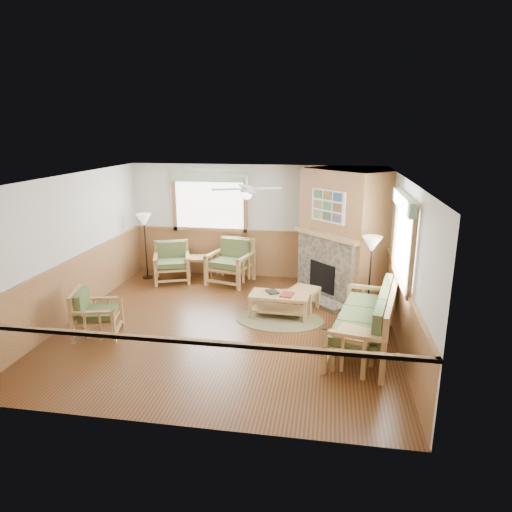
% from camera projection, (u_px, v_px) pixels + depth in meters
% --- Properties ---
extents(floor, '(6.00, 6.00, 0.01)m').
position_uv_depth(floor, '(229.00, 325.00, 8.42)').
color(floor, '#563118').
rests_on(floor, ground).
extents(ceiling, '(6.00, 6.00, 0.01)m').
position_uv_depth(ceiling, '(226.00, 178.00, 7.70)').
color(ceiling, white).
rests_on(ceiling, floor).
extents(wall_back, '(6.00, 0.02, 2.70)m').
position_uv_depth(wall_back, '(255.00, 222.00, 10.91)').
color(wall_back, silver).
rests_on(wall_back, floor).
extents(wall_front, '(6.00, 0.02, 2.70)m').
position_uv_depth(wall_front, '(169.00, 324.00, 5.21)').
color(wall_front, silver).
rests_on(wall_front, floor).
extents(wall_left, '(0.02, 6.00, 2.70)m').
position_uv_depth(wall_left, '(71.00, 248.00, 8.53)').
color(wall_left, silver).
rests_on(wall_left, floor).
extents(wall_right, '(0.02, 6.00, 2.70)m').
position_uv_depth(wall_right, '(403.00, 262.00, 7.59)').
color(wall_right, silver).
rests_on(wall_right, floor).
extents(wainscot, '(6.00, 6.00, 1.10)m').
position_uv_depth(wainscot, '(228.00, 297.00, 8.28)').
color(wainscot, olive).
rests_on(wainscot, floor).
extents(fireplace, '(3.11, 3.11, 2.70)m').
position_uv_depth(fireplace, '(343.00, 233.00, 9.69)').
color(fireplace, olive).
rests_on(fireplace, floor).
extents(window_back, '(1.90, 0.16, 1.50)m').
position_uv_depth(window_back, '(209.00, 171.00, 10.73)').
color(window_back, white).
rests_on(window_back, wall_back).
extents(window_right, '(0.16, 1.90, 1.50)m').
position_uv_depth(window_right, '(409.00, 193.00, 7.09)').
color(window_right, white).
rests_on(window_right, wall_right).
extents(ceiling_fan, '(1.59, 1.59, 0.36)m').
position_uv_depth(ceiling_fan, '(247.00, 179.00, 7.95)').
color(ceiling_fan, white).
rests_on(ceiling_fan, ceiling).
extents(sofa, '(2.35, 1.32, 1.02)m').
position_uv_depth(sofa, '(364.00, 319.00, 7.44)').
color(sofa, tan).
rests_on(sofa, floor).
extents(armchair_back_left, '(1.03, 1.03, 0.91)m').
position_uv_depth(armchair_back_left, '(172.00, 262.00, 10.75)').
color(armchair_back_left, tan).
rests_on(armchair_back_left, floor).
extents(armchair_back_right, '(1.10, 1.10, 1.01)m').
position_uv_depth(armchair_back_right, '(230.00, 262.00, 10.61)').
color(armchair_back_right, tan).
rests_on(armchair_back_right, floor).
extents(armchair_left, '(0.90, 0.90, 0.82)m').
position_uv_depth(armchair_left, '(97.00, 313.00, 7.92)').
color(armchair_left, tan).
rests_on(armchair_left, floor).
extents(coffee_table, '(1.15, 0.61, 0.45)m').
position_uv_depth(coffee_table, '(279.00, 305.00, 8.78)').
color(coffee_table, tan).
rests_on(coffee_table, floor).
extents(end_table_chairs, '(0.57, 0.56, 0.55)m').
position_uv_depth(end_table_chairs, '(197.00, 268.00, 10.95)').
color(end_table_chairs, tan).
rests_on(end_table_chairs, floor).
extents(end_table_sofa, '(0.68, 0.67, 0.60)m').
position_uv_depth(end_table_sofa, '(354.00, 351.00, 6.80)').
color(end_table_sofa, tan).
rests_on(end_table_sofa, floor).
extents(footstool, '(0.66, 0.66, 0.45)m').
position_uv_depth(footstool, '(304.00, 299.00, 9.09)').
color(footstool, tan).
rests_on(footstool, floor).
extents(braided_rug, '(2.12, 2.12, 0.01)m').
position_uv_depth(braided_rug, '(280.00, 320.00, 8.65)').
color(braided_rug, brown).
rests_on(braided_rug, floor).
extents(floor_lamp_left, '(0.38, 0.38, 1.58)m').
position_uv_depth(floor_lamp_left, '(146.00, 246.00, 10.88)').
color(floor_lamp_left, black).
rests_on(floor_lamp_left, floor).
extents(floor_lamp_right, '(0.38, 0.38, 1.61)m').
position_uv_depth(floor_lamp_right, '(370.00, 278.00, 8.54)').
color(floor_lamp_right, black).
rests_on(floor_lamp_right, floor).
extents(book_red, '(0.27, 0.33, 0.03)m').
position_uv_depth(book_red, '(287.00, 294.00, 8.64)').
color(book_red, maroon).
rests_on(book_red, coffee_table).
extents(book_dark, '(0.31, 0.33, 0.03)m').
position_uv_depth(book_dark, '(272.00, 291.00, 8.80)').
color(book_dark, black).
rests_on(book_dark, coffee_table).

